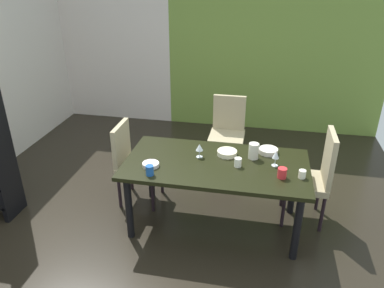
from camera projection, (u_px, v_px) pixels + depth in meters
ground_plane at (167, 238)px, 3.75m from camera, size 5.25×6.11×0.02m
back_panel_interior at (113, 42)px, 6.12m from camera, size 1.93×0.10×2.60m
garden_window_panel at (276, 48)px, 5.66m from camera, size 3.32×0.10×2.60m
dining_table at (216, 170)px, 3.66m from camera, size 1.78×0.93×0.73m
chair_left_far at (133, 159)px, 4.13m from camera, size 0.44×0.44×0.92m
chair_right_far at (314, 174)px, 3.78m from camera, size 0.44×0.44×1.01m
chair_head_far at (228, 129)px, 4.86m from camera, size 0.44×0.45×0.94m
wine_glass_center at (199, 148)px, 3.69m from camera, size 0.07×0.07×0.14m
wine_glass_west at (276, 155)px, 3.53m from camera, size 0.06×0.06×0.16m
serving_bowl_near_window at (227, 153)px, 3.76m from camera, size 0.20×0.20×0.05m
serving_bowl_east at (151, 165)px, 3.56m from camera, size 0.16×0.16×0.04m
serving_bowl_corner at (268, 151)px, 3.80m from camera, size 0.19×0.19×0.05m
cup_north at (302, 174)px, 3.36m from camera, size 0.06×0.06×0.08m
cup_near_shelf at (282, 173)px, 3.36m from camera, size 0.08×0.08×0.09m
cup_south at (238, 162)px, 3.55m from camera, size 0.07×0.07×0.09m
cup_right at (150, 170)px, 3.40m from camera, size 0.07×0.07×0.09m
pitcher_front at (254, 151)px, 3.68m from camera, size 0.11×0.10×0.16m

